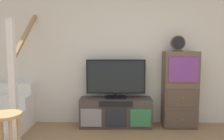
{
  "coord_description": "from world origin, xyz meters",
  "views": [
    {
      "loc": [
        -0.33,
        -1.7,
        1.43
      ],
      "look_at": [
        -0.36,
        1.88,
        1.05
      ],
      "focal_mm": 36.1,
      "sensor_mm": 36.0,
      "label": 1
    }
  ],
  "objects_px": {
    "media_console": "(116,112)",
    "desk_clock": "(178,43)",
    "television": "(116,78)",
    "bar_stool_near": "(6,130)",
    "side_cabinet": "(180,90)"
  },
  "relations": [
    {
      "from": "media_console",
      "to": "desk_clock",
      "type": "distance_m",
      "value": 1.62
    },
    {
      "from": "television",
      "to": "bar_stool_near",
      "type": "bearing_deg",
      "value": -126.6
    },
    {
      "from": "side_cabinet",
      "to": "bar_stool_near",
      "type": "height_order",
      "value": "side_cabinet"
    },
    {
      "from": "television",
      "to": "side_cabinet",
      "type": "relative_size",
      "value": 0.77
    },
    {
      "from": "desk_clock",
      "to": "media_console",
      "type": "bearing_deg",
      "value": 179.74
    },
    {
      "from": "desk_clock",
      "to": "bar_stool_near",
      "type": "xyz_separation_m",
      "value": [
        -2.25,
        -1.57,
        -0.94
      ]
    },
    {
      "from": "media_console",
      "to": "desk_clock",
      "type": "height_order",
      "value": "desk_clock"
    },
    {
      "from": "media_console",
      "to": "side_cabinet",
      "type": "bearing_deg",
      "value": 0.51
    },
    {
      "from": "television",
      "to": "desk_clock",
      "type": "relative_size",
      "value": 3.81
    },
    {
      "from": "television",
      "to": "side_cabinet",
      "type": "distance_m",
      "value": 1.14
    },
    {
      "from": "television",
      "to": "desk_clock",
      "type": "height_order",
      "value": "desk_clock"
    },
    {
      "from": "desk_clock",
      "to": "bar_stool_near",
      "type": "relative_size",
      "value": 0.38
    },
    {
      "from": "media_console",
      "to": "desk_clock",
      "type": "relative_size",
      "value": 4.64
    },
    {
      "from": "bar_stool_near",
      "to": "media_console",
      "type": "bearing_deg",
      "value": 52.99
    },
    {
      "from": "television",
      "to": "side_cabinet",
      "type": "xyz_separation_m",
      "value": [
        1.13,
        -0.01,
        -0.21
      ]
    }
  ]
}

